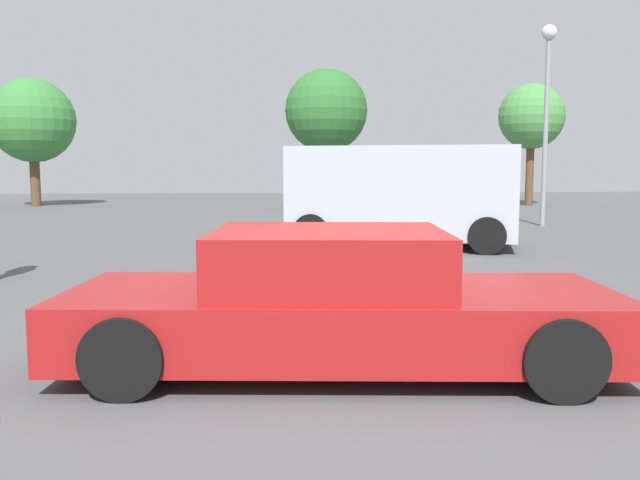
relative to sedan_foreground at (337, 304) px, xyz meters
The scene contains 8 objects.
ground_plane 0.56m from the sedan_foreground, 112.81° to the right, with size 80.00×80.00×0.00m, color #515154.
sedan_foreground is the anchor object (origin of this frame).
dog 2.76m from the sedan_foreground, 50.22° to the left, with size 0.68×0.24×0.39m.
van_white 9.08m from the sedan_foreground, 74.45° to the left, with size 5.23×3.46×2.19m.
light_post_mid 15.89m from the sedan_foreground, 60.19° to the left, with size 0.44×0.44×5.85m.
tree_back_left 26.73m from the sedan_foreground, 64.11° to the left, with size 2.95×2.95×5.51m.
tree_back_center 23.16m from the sedan_foreground, 84.64° to the left, with size 3.49×3.49×5.88m.
tree_back_right 27.60m from the sedan_foreground, 113.04° to the left, with size 3.70×3.70×5.66m.
Camera 1 is at (-0.62, -5.59, 1.74)m, focal length 37.34 mm.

